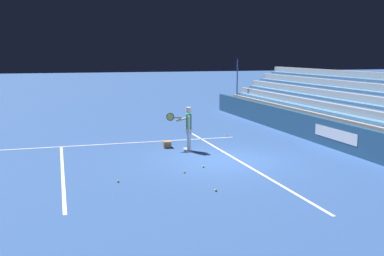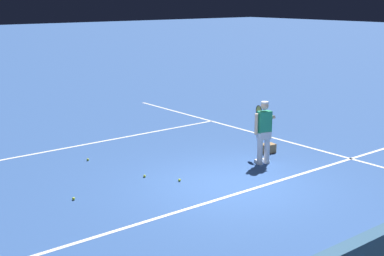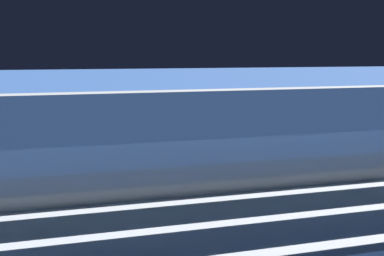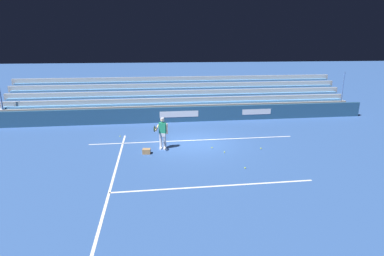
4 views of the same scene
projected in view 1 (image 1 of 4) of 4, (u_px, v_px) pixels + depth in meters
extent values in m
plane|color=#2D5193|center=(223.00, 160.00, 15.95)|extent=(160.00, 160.00, 0.00)
cube|color=white|center=(236.00, 159.00, 16.09)|extent=(12.00, 0.10, 0.01)
cube|color=white|center=(99.00, 145.00, 18.71)|extent=(0.10, 12.00, 0.01)
cube|color=white|center=(63.00, 172.00, 14.40)|extent=(8.22, 0.10, 0.01)
cube|color=navy|center=(345.00, 138.00, 17.28)|extent=(27.41, 0.24, 1.10)
cube|color=silver|center=(335.00, 134.00, 17.67)|extent=(2.80, 0.01, 0.44)
cube|color=#4C89CC|center=(368.00, 120.00, 17.46)|extent=(25.52, 0.40, 0.12)
cube|color=#9EA3A8|center=(374.00, 116.00, 17.51)|extent=(26.04, 0.24, 0.45)
cylinder|color=#4C70B2|center=(237.00, 86.00, 29.22)|extent=(0.08, 0.08, 3.40)
cylinder|color=silver|center=(189.00, 140.00, 17.33)|extent=(0.15, 0.15, 0.88)
cylinder|color=silver|center=(189.00, 139.00, 17.55)|extent=(0.15, 0.15, 0.88)
cube|color=white|center=(187.00, 150.00, 17.39)|extent=(0.18, 0.30, 0.09)
cube|color=white|center=(187.00, 149.00, 17.61)|extent=(0.18, 0.30, 0.09)
cube|color=silver|center=(189.00, 131.00, 17.38)|extent=(0.39, 0.30, 0.20)
cube|color=#239366|center=(189.00, 121.00, 17.32)|extent=(0.40, 0.30, 0.58)
sphere|color=beige|center=(188.00, 110.00, 17.25)|extent=(0.21, 0.21, 0.21)
cylinder|color=white|center=(188.00, 108.00, 17.23)|extent=(0.20, 0.20, 0.05)
cylinder|color=beige|center=(189.00, 123.00, 17.08)|extent=(0.09, 0.09, 0.56)
cylinder|color=beige|center=(184.00, 119.00, 17.55)|extent=(0.24, 0.59, 0.24)
cylinder|color=black|center=(177.00, 118.00, 17.53)|extent=(0.11, 0.30, 0.03)
torus|color=black|center=(170.00, 117.00, 17.52)|extent=(0.11, 0.31, 0.31)
cylinder|color=#D6D14C|center=(170.00, 117.00, 17.52)|extent=(0.08, 0.26, 0.27)
cube|color=#A87F51|center=(167.00, 144.00, 18.13)|extent=(0.43, 0.34, 0.26)
sphere|color=#CCE533|center=(203.00, 167.00, 14.92)|extent=(0.07, 0.07, 0.07)
sphere|color=#CCE533|center=(118.00, 181.00, 13.19)|extent=(0.07, 0.07, 0.07)
sphere|color=#CCE533|center=(216.00, 190.00, 12.32)|extent=(0.07, 0.07, 0.07)
sphere|color=#CCE533|center=(184.00, 172.00, 14.22)|extent=(0.07, 0.07, 0.07)
sphere|color=#CCE533|center=(226.00, 136.00, 20.59)|extent=(0.07, 0.07, 0.07)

